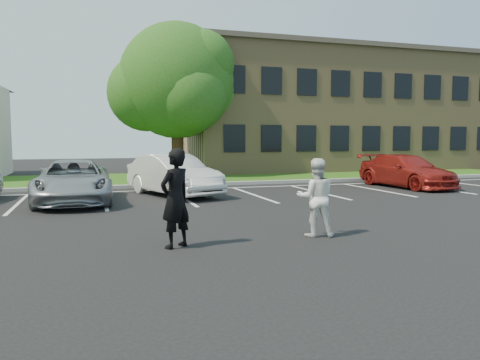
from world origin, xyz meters
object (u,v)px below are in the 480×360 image
at_px(office_building, 333,112).
at_px(car_red_compact, 406,171).
at_px(man_white_shirt, 316,197).
at_px(car_silver_minivan, 73,181).
at_px(car_white_sedan, 173,175).
at_px(tree, 178,84).
at_px(man_black_suit, 175,198).

xyz_separation_m(office_building, car_red_compact, (-3.65, -13.37, -3.43)).
bearing_deg(car_red_compact, man_white_shirt, -141.08).
height_order(office_building, car_silver_minivan, office_building).
bearing_deg(office_building, car_red_compact, -105.28).
bearing_deg(man_white_shirt, office_building, -101.25).
bearing_deg(car_white_sedan, tree, 58.22).
relative_size(tree, man_black_suit, 4.40).
relative_size(man_white_shirt, car_silver_minivan, 0.33).
bearing_deg(car_red_compact, car_white_sedan, 174.86).
bearing_deg(man_black_suit, car_silver_minivan, -108.41).
xyz_separation_m(tree, car_red_compact, (8.63, -9.43, -4.62)).
bearing_deg(car_silver_minivan, car_red_compact, 4.04).
bearing_deg(office_building, car_silver_minivan, -141.31).
relative_size(man_black_suit, man_white_shirt, 1.14).
height_order(car_silver_minivan, car_red_compact, same).
relative_size(office_building, tree, 2.55).
xyz_separation_m(man_black_suit, car_silver_minivan, (-2.16, 7.62, -0.27)).
xyz_separation_m(man_white_shirt, car_white_sedan, (-1.75, 8.47, -0.08)).
bearing_deg(man_black_suit, office_building, -159.83).
xyz_separation_m(car_white_sedan, car_red_compact, (10.56, -0.09, -0.06)).
height_order(office_building, man_black_suit, office_building).
bearing_deg(man_white_shirt, car_red_compact, -117.88).
xyz_separation_m(tree, man_black_suit, (-3.36, -17.94, -4.35)).
distance_m(tree, man_black_suit, 18.76).
distance_m(man_white_shirt, car_red_compact, 12.15).
bearing_deg(man_white_shirt, man_black_suit, 20.98).
height_order(office_building, man_white_shirt, office_building).
bearing_deg(car_red_compact, tree, 127.84).
relative_size(office_building, car_silver_minivan, 4.25).
relative_size(car_white_sedan, car_red_compact, 0.95).
distance_m(man_white_shirt, car_white_sedan, 8.65).
bearing_deg(car_silver_minivan, man_white_shirt, -54.01).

